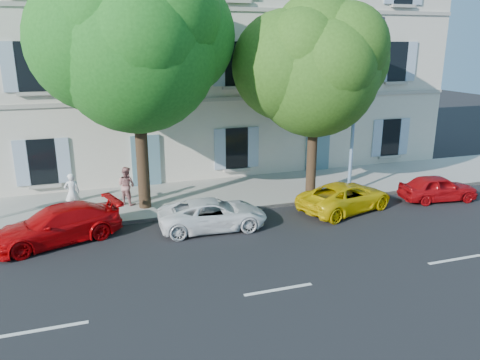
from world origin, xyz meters
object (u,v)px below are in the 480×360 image
object	(u,v)px
tree_left	(136,51)
pedestrian_b	(126,186)
street_lamp	(357,97)
pedestrian_a	(72,193)
car_red_hatchback	(438,188)
car_white_coupe	(213,214)
car_yellow_supercar	(345,197)
car_red_coupe	(57,225)
tree_right	(315,73)

from	to	relation	value
tree_left	pedestrian_b	size ratio (longest dim) A/B	5.98
street_lamp	pedestrian_a	bearing A→B (deg)	173.71
street_lamp	car_red_hatchback	bearing A→B (deg)	-26.74
tree_left	pedestrian_a	world-z (taller)	tree_left
car_red_hatchback	tree_left	bearing A→B (deg)	84.80
pedestrian_b	car_white_coupe	bearing A→B (deg)	173.86
car_red_hatchback	tree_left	size ratio (longest dim) A/B	0.35
car_white_coupe	car_red_hatchback	bearing A→B (deg)	-86.67
pedestrian_a	car_yellow_supercar	bearing A→B (deg)	159.48
pedestrian_a	car_red_hatchback	bearing A→B (deg)	163.34
street_lamp	pedestrian_b	distance (m)	10.22
car_red_coupe	car_white_coupe	size ratio (longest dim) A/B	1.08
tree_right	pedestrian_b	world-z (taller)	tree_right
car_yellow_supercar	tree_right	world-z (taller)	tree_right
tree_right	car_white_coupe	bearing A→B (deg)	-156.39
tree_left	tree_right	size ratio (longest dim) A/B	1.17
car_white_coupe	tree_left	size ratio (longest dim) A/B	0.42
car_white_coupe	tree_left	bearing A→B (deg)	40.93
car_red_coupe	tree_right	distance (m)	11.49
car_yellow_supercar	tree_right	size ratio (longest dim) A/B	0.51
car_white_coupe	street_lamp	world-z (taller)	street_lamp
car_white_coupe	tree_left	xyz separation A→B (m)	(-2.11, 2.70, 5.70)
pedestrian_a	tree_right	bearing A→B (deg)	169.81
pedestrian_b	tree_right	bearing A→B (deg)	-144.15
car_white_coupe	car_red_hatchback	size ratio (longest dim) A/B	1.20
car_white_coupe	car_yellow_supercar	world-z (taller)	car_yellow_supercar
car_yellow_supercar	pedestrian_b	distance (m)	8.90
car_red_coupe	car_white_coupe	bearing A→B (deg)	66.99
car_yellow_supercar	street_lamp	size ratio (longest dim) A/B	0.56
car_red_hatchback	pedestrian_b	world-z (taller)	pedestrian_b
street_lamp	tree_right	bearing A→B (deg)	164.67
tree_left	pedestrian_b	bearing A→B (deg)	137.64
car_white_coupe	car_red_coupe	bearing A→B (deg)	87.92
car_red_hatchback	tree_left	distance (m)	13.64
car_white_coupe	street_lamp	size ratio (longest dim) A/B	0.53
car_white_coupe	car_red_hatchback	distance (m)	10.00
car_yellow_supercar	tree_right	bearing A→B (deg)	-0.94
street_lamp	pedestrian_b	xyz separation A→B (m)	(-9.50, 1.57, -3.41)
pedestrian_a	street_lamp	bearing A→B (deg)	168.17
pedestrian_a	tree_left	bearing A→B (deg)	168.38
car_red_hatchback	pedestrian_b	size ratio (longest dim) A/B	2.08
car_white_coupe	tree_left	distance (m)	6.65
pedestrian_a	car_white_coupe	bearing A→B (deg)	142.75
car_white_coupe	car_red_hatchback	xyz separation A→B (m)	(10.00, 0.07, 0.01)
tree_left	car_yellow_supercar	bearing A→B (deg)	-18.00
car_red_coupe	pedestrian_a	world-z (taller)	pedestrian_a
car_red_coupe	car_white_coupe	xyz separation A→B (m)	(5.32, -0.46, -0.07)
pedestrian_b	car_yellow_supercar	bearing A→B (deg)	-156.42
tree_left	street_lamp	world-z (taller)	tree_left
street_lamp	pedestrian_b	world-z (taller)	street_lamp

